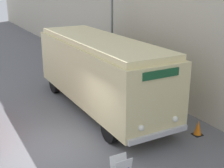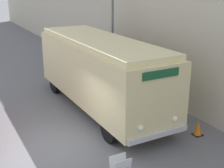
{
  "view_description": "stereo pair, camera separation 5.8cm",
  "coord_description": "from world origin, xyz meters",
  "views": [
    {
      "loc": [
        -3.12,
        -9.84,
        5.82
      ],
      "look_at": [
        2.52,
        0.35,
        1.96
      ],
      "focal_mm": 50.0,
      "sensor_mm": 36.0,
      "label": 1
    },
    {
      "loc": [
        -3.07,
        -9.87,
        5.82
      ],
      "look_at": [
        2.52,
        0.35,
        1.96
      ],
      "focal_mm": 50.0,
      "sensor_mm": 36.0,
      "label": 2
    }
  ],
  "objects": [
    {
      "name": "ground_plane",
      "position": [
        0.0,
        0.0,
        0.0
      ],
      "size": [
        80.0,
        80.0,
        0.0
      ],
      "primitive_type": "plane",
      "color": "slate"
    },
    {
      "name": "traffic_cone",
      "position": [
        5.24,
        -1.75,
        0.3
      ],
      "size": [
        0.36,
        0.36,
        0.61
      ],
      "color": "black",
      "rests_on": "ground_plane"
    },
    {
      "name": "streetlamp",
      "position": [
        5.17,
        5.14,
        3.83
      ],
      "size": [
        0.36,
        0.36,
        5.82
      ],
      "color": "#595E60",
      "rests_on": "ground_plane"
    },
    {
      "name": "building_wall_right",
      "position": [
        6.5,
        10.0,
        4.25
      ],
      "size": [
        0.3,
        60.0,
        8.51
      ],
      "color": "beige",
      "rests_on": "ground_plane"
    },
    {
      "name": "vintage_bus",
      "position": [
        3.12,
        2.62,
        1.91
      ],
      "size": [
        2.69,
        9.24,
        3.37
      ],
      "color": "black",
      "rests_on": "ground_plane"
    }
  ]
}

